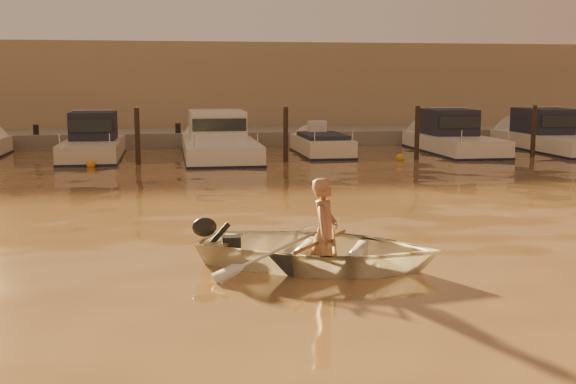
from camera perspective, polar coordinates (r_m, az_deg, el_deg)
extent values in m
plane|color=brown|center=(13.24, 10.31, -4.27)|extent=(160.00, 160.00, 0.00)
imported|color=white|center=(11.63, 2.42, -4.54)|extent=(4.65, 4.10, 0.80)
imported|color=#9B674D|center=(11.55, 2.91, -3.18)|extent=(0.64, 0.75, 1.74)
cylinder|color=brown|center=(11.55, 3.64, -3.94)|extent=(0.50, 2.07, 0.13)
cylinder|color=brown|center=(11.59, 2.66, -3.89)|extent=(1.23, 1.77, 0.13)
cylinder|color=#2D2319|center=(26.03, -11.81, 4.12)|extent=(0.18, 0.18, 2.20)
cylinder|color=#2D2319|center=(26.35, -0.18, 4.36)|extent=(0.18, 0.18, 2.20)
cylinder|color=#2D2319|center=(27.59, 10.15, 4.43)|extent=(0.18, 0.18, 2.20)
cylinder|color=#2D2319|center=(29.49, 18.82, 4.37)|extent=(0.18, 0.18, 2.20)
sphere|color=orange|center=(25.57, -15.31, 2.11)|extent=(0.30, 0.30, 0.30)
sphere|color=silver|center=(25.54, -3.21, 2.40)|extent=(0.30, 0.30, 0.30)
sphere|color=orange|center=(27.12, 8.84, 2.69)|extent=(0.30, 0.30, 0.30)
sphere|color=silver|center=(28.66, 16.05, 2.78)|extent=(0.30, 0.30, 0.30)
cube|color=gray|center=(34.03, -1.93, 4.12)|extent=(52.00, 4.00, 1.00)
cube|color=#9E8466|center=(39.38, -3.00, 8.04)|extent=(46.00, 7.00, 4.80)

